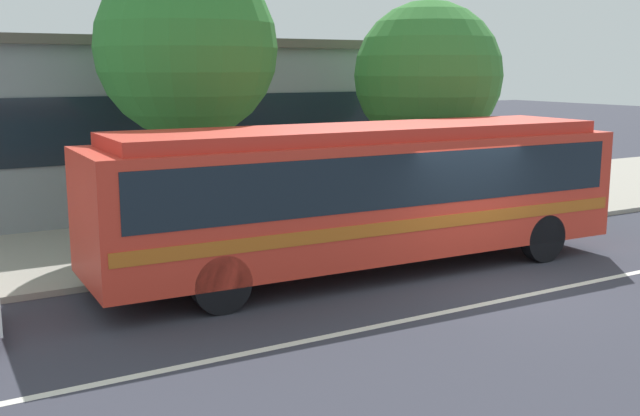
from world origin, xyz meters
The scene contains 10 objects.
ground_plane centered at (0.00, 0.00, 0.00)m, with size 120.00×120.00×0.00m, color #33343F.
sidewalk_slab centered at (0.00, 7.37, 0.06)m, with size 60.00×8.00×0.12m, color #A0988B.
lane_stripe_center centered at (0.00, -0.80, 0.00)m, with size 56.00×0.16×0.01m, color silver.
transit_bus centered at (-1.48, 2.02, 1.68)m, with size 10.88×2.87×2.89m.
pedestrian_waiting_near_sign centered at (-4.38, 4.05, 1.13)m, with size 0.48×0.48×1.73m.
pedestrian_walking_along_curb centered at (-0.25, 4.10, 1.06)m, with size 0.44×0.44×1.61m.
bus_stop_sign centered at (3.79, 3.96, 1.64)m, with size 0.17×0.43×2.36m.
street_tree_near_stop centered at (-3.62, 5.93, 4.40)m, with size 3.99×3.99×6.28m.
street_tree_mid_block centered at (2.78, 5.56, 3.78)m, with size 3.81×3.81×5.57m.
station_building centered at (-3.26, 12.89, 2.39)m, with size 17.79×8.96×4.76m.
Camera 1 is at (-9.62, -10.07, 3.99)m, focal length 42.38 mm.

